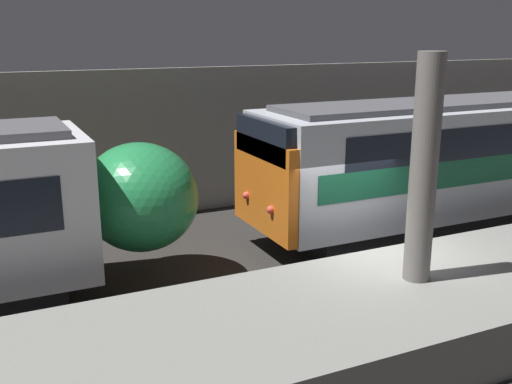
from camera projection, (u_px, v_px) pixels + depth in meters
ground_plane at (375, 293)px, 12.40m from camera, size 120.00×120.00×0.00m
platform at (435, 305)px, 10.73m from camera, size 40.00×3.51×0.99m
station_rear_barrier at (236, 137)px, 18.16m from camera, size 50.00×0.15×4.25m
support_pillar_near at (424, 170)px, 10.15m from camera, size 0.47×0.47×3.95m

